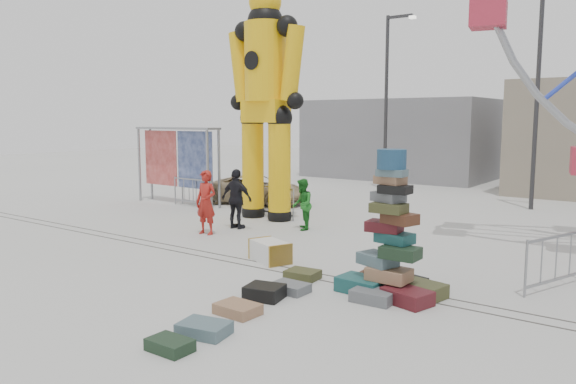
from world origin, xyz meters
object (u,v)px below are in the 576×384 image
Objects in this scene: suitcase_tower at (390,255)px; crash_test_dummy at (266,94)px; pedestrian_red at (206,202)px; parked_suv at (256,189)px; barricade_dummy_c at (272,202)px; barricade_dummy_a at (196,193)px; barricade_wheel_front at (556,261)px; barricade_dummy_b at (193,192)px; pedestrian_green at (302,204)px; lamp_post_right at (540,87)px; pedestrian_black at (237,199)px; banner_scaffold at (177,147)px; lamp_post_left at (388,94)px; steamer_trunk at (270,251)px.

crash_test_dummy reaches higher than suitcase_tower.
pedestrian_red is 6.07m from parked_suv.
crash_test_dummy is 3.91× the size of barricade_dummy_c.
barricade_dummy_a and barricade_wheel_front have the same top height.
barricade_dummy_b is at bearing 134.49° from pedestrian_red.
barricade_dummy_a is 1.29× the size of pedestrian_green.
lamp_post_right is 4.38× the size of pedestrian_black.
pedestrian_red is 1.16m from pedestrian_black.
lamp_post_right reaches higher than barricade_dummy_a.
barricade_dummy_a is (1.07, -0.08, -1.71)m from banner_scaffold.
banner_scaffold is 2.09× the size of barricade_dummy_b.
lamp_post_left is 1.02× the size of crash_test_dummy.
lamp_post_left reaches higher than barricade_wheel_front.
barricade_dummy_a is 3.79m from barricade_dummy_c.
pedestrian_black is (-6.47, -9.23, -3.57)m from lamp_post_right.
lamp_post_left reaches higher than parked_suv.
suitcase_tower is 3.50m from steamer_trunk.
steamer_trunk is 4.21m from pedestrian_black.
barricade_dummy_c is at bearing 91.78° from barricade_wheel_front.
pedestrian_black is (0.31, -2.17, 0.36)m from barricade_dummy_c.
pedestrian_red reaches higher than barricade_wheel_front.
barricade_dummy_a is at bearing 175.29° from crash_test_dummy.
pedestrian_red reaches higher than barricade_dummy_a.
pedestrian_black reaches higher than barricade_dummy_c.
banner_scaffold is (-11.85, 5.62, 1.49)m from suitcase_tower.
barricade_dummy_a is at bearing 96.12° from barricade_wheel_front.
pedestrian_red is at bearing 77.55° from pedestrian_black.
parked_suv reaches higher than barricade_dummy_a.
barricade_wheel_front is at bearing -3.84° from pedestrian_red.
barricade_dummy_b is (-0.11, -0.05, 0.00)m from barricade_dummy_a.
crash_test_dummy is 6.95m from steamer_trunk.
barricade_dummy_a is (-3.57, -8.90, -3.93)m from lamp_post_left.
lamp_post_left is 9.87m from barricade_dummy_c.
barricade_wheel_front is at bearing -11.39° from banner_scaffold.
barricade_dummy_c is (0.22, -9.05, -3.93)m from lamp_post_left.
parked_suv is at bearing 148.11° from barricade_dummy_c.
barricade_dummy_b is at bearing -112.35° from lamp_post_left.
pedestrian_black is at bearing -159.31° from parked_suv.
pedestrian_black is at bearing -77.28° from crash_test_dummy.
barricade_dummy_a and barricade_dummy_c have the same top height.
barricade_dummy_b is 5.32m from pedestrian_red.
barricade_dummy_b is (-10.68, -6.95, -3.93)m from lamp_post_right.
steamer_trunk is (3.64, -4.46, -3.89)m from crash_test_dummy.
lamp_post_right is at bearing -74.17° from parked_suv.
lamp_post_right and lamp_post_left have the same top height.
lamp_post_left is (-7.00, 2.00, 0.00)m from lamp_post_right.
barricade_wheel_front is 9.30m from pedestrian_red.
crash_test_dummy is 5.18m from banner_scaffold.
steamer_trunk is 0.66× the size of pedestrian_green.
pedestrian_red is 1.02× the size of pedestrian_black.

